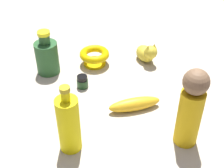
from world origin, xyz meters
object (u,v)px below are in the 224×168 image
object	(u,v)px
banana	(135,104)
person_figure_adult	(191,108)
bowl	(94,56)
bottle_tall	(69,124)
nail_polish_jar	(82,82)
bottle_short	(47,56)
cat_figurine	(147,53)

from	to	relation	value
banana	person_figure_adult	bearing A→B (deg)	-58.88
bowl	bottle_tall	bearing A→B (deg)	82.64
nail_polish_jar	bottle_tall	distance (m)	0.30
nail_polish_jar	bottle_short	bearing A→B (deg)	-36.04
bottle_tall	person_figure_adult	bearing A→B (deg)	-176.63
nail_polish_jar	bottle_tall	world-z (taller)	bottle_tall
person_figure_adult	bottle_tall	size ratio (longest dim) A/B	1.15
bottle_short	bowl	bearing A→B (deg)	-164.56
nail_polish_jar	banana	xyz separation A→B (m)	(-0.18, 0.13, -0.00)
cat_figurine	bottle_short	xyz separation A→B (m)	(0.39, 0.07, 0.03)
bottle_tall	cat_figurine	bearing A→B (deg)	-120.41
banana	bottle_short	distance (m)	0.40
bowl	bottle_short	bearing A→B (deg)	15.44
bottle_short	person_figure_adult	bearing A→B (deg)	141.33
person_figure_adult	bottle_short	xyz separation A→B (m)	(0.47, -0.37, -0.06)
banana	bottle_tall	world-z (taller)	bottle_tall
cat_figurine	person_figure_adult	size ratio (longest dim) A/B	0.48
banana	bowl	bearing A→B (deg)	103.24
bottle_tall	bowl	xyz separation A→B (m)	(-0.06, -0.44, -0.05)
banana	bottle_short	xyz separation A→B (m)	(0.32, -0.23, 0.05)
bottle_short	banana	bearing A→B (deg)	144.58
person_figure_adult	bottle_tall	world-z (taller)	person_figure_adult
nail_polish_jar	cat_figurine	bearing A→B (deg)	-146.28
cat_figurine	person_figure_adult	bearing A→B (deg)	99.36
bowl	banana	bearing A→B (deg)	117.05
bottle_short	cat_figurine	bearing A→B (deg)	-170.29
cat_figurine	bowl	xyz separation A→B (m)	(0.21, 0.02, -0.00)
nail_polish_jar	bottle_tall	bearing A→B (deg)	86.70
nail_polish_jar	bottle_short	world-z (taller)	bottle_short
person_figure_adult	bottle_short	distance (m)	0.60
person_figure_adult	bowl	bearing A→B (deg)	-55.96
nail_polish_jar	bottle_short	distance (m)	0.18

